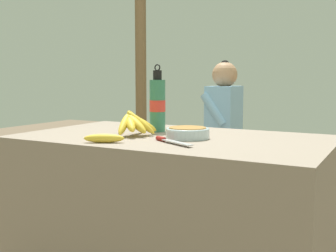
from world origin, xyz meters
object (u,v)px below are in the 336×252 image
Objects in this scene: water_bottle at (157,104)px; support_post_near at (141,56)px; wooden_bench at (232,161)px; banana_bunch_green at (285,149)px; loose_banana_front at (104,138)px; banana_bunch_ripe at (134,123)px; knife at (169,140)px; serving_bowl at (188,132)px; seated_vendor at (218,123)px.

support_post_near reaches higher than water_bottle.
wooden_bench is 5.74× the size of banana_bunch_green.
support_post_near is (-1.09, 2.00, 0.46)m from loose_banana_front.
banana_bunch_ripe reaches higher than wooden_bench.
banana_bunch_green is (0.37, 1.20, -0.38)m from water_bottle.
loose_banana_front is (0.01, -0.24, -0.04)m from banana_bunch_ripe.
support_post_near is (-1.32, 1.88, 0.46)m from knife.
serving_bowl is at bearing -31.35° from water_bottle.
banana_bunch_ripe is 0.75× the size of water_bottle.
serving_bowl reaches higher than wooden_bench.
banana_bunch_ripe reaches higher than serving_bowl.
banana_bunch_green is at bearing -0.20° from wooden_bench.
water_bottle reaches higher than banana_bunch_ripe.
banana_bunch_ripe is at bearing -169.58° from serving_bowl.
serving_bowl is 0.38m from loose_banana_front.
serving_bowl is at bearing 102.77° from seated_vendor.
loose_banana_front is (-0.25, -0.29, -0.01)m from serving_bowl.
banana_bunch_ripe reaches higher than loose_banana_front.
support_post_near is (-1.09, 1.57, 0.34)m from water_bottle.
serving_bowl is at bearing 49.01° from loose_banana_front.
wooden_bench is 0.57× the size of support_post_near.
knife is 0.17× the size of wooden_bench.
water_bottle is at bearing -55.18° from support_post_near.
knife reaches higher than wooden_bench.
support_post_near is (-1.08, 1.77, 0.41)m from banana_bunch_ripe.
water_bottle is at bearing 93.42° from seated_vendor.
support_post_near is at bearing 127.82° from serving_bowl.
banana_bunch_ripe is 1.47m from banana_bunch_green.
banana_bunch_ripe is 1.53× the size of loose_banana_front.
banana_bunch_ripe is 2.11m from support_post_near.
serving_bowl is 0.08× the size of support_post_near.
banana_bunch_green is at bearing 84.60° from serving_bowl.
support_post_near reaches higher than seated_vendor.
knife is 1.52m from seated_vendor.
serving_bowl is at bearing 10.42° from banana_bunch_ripe.
loose_banana_front is 1.69m from banana_bunch_green.
support_post_near is at bearing 121.43° from banana_bunch_ripe.
loose_banana_front is 2.32m from support_post_near.
support_post_near is at bearing 118.43° from loose_banana_front.
support_post_near is (-1.33, 1.72, 0.45)m from serving_bowl.
seated_vendor is (-0.12, 1.36, -0.13)m from banana_bunch_ripe.
banana_bunch_ripe reaches higher than knife.
knife is (0.23, -0.30, -0.13)m from water_bottle.
water_bottle is 2.03× the size of loose_banana_front.
wooden_bench is 1.22× the size of seated_vendor.
support_post_near reaches higher than banana_bunch_ripe.
banana_bunch_green is 0.10× the size of support_post_near.
wooden_bench is 0.43m from banana_bunch_green.
wooden_bench is (-0.03, 1.63, -0.38)m from loose_banana_front.
loose_banana_front is 1.61m from seated_vendor.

